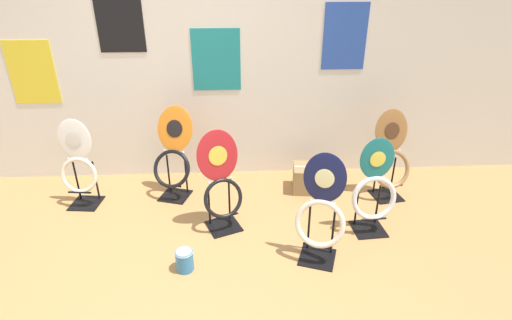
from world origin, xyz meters
TOP-DOWN VIEW (x-y plane):
  - ground_plane at (0.00, 0.00)m, footprint 14.00×14.00m
  - wall_back at (-0.00, 1.98)m, footprint 8.00×0.07m
  - toilet_seat_display_white_plain at (-1.05, 1.35)m, footprint 0.37×0.31m
  - toilet_seat_display_woodgrain at (1.99, 1.35)m, footprint 0.42×0.34m
  - toilet_seat_display_navy_moon at (1.10, 0.42)m, footprint 0.43×0.36m
  - toilet_seat_display_orange_sun at (-0.17, 1.48)m, footprint 0.47×0.45m
  - toilet_seat_display_teal_sax at (1.64, 0.76)m, footprint 0.41×0.30m
  - toilet_seat_display_crimson_swirl at (0.32, 0.91)m, footprint 0.43×0.38m
  - paint_can at (0.04, 0.34)m, footprint 0.14×0.14m
  - storage_box at (1.24, 1.51)m, footprint 0.41×0.34m

SIDE VIEW (x-z plane):
  - ground_plane at x=0.00m, z-range 0.00..0.00m
  - paint_can at x=0.04m, z-range 0.00..0.18m
  - storage_box at x=1.24m, z-range 0.00..0.27m
  - toilet_seat_display_teal_sax at x=1.64m, z-range -0.05..0.83m
  - toilet_seat_display_woodgrain at x=1.99m, z-range -0.03..0.88m
  - toilet_seat_display_white_plain at x=-1.05m, z-range -0.02..0.87m
  - toilet_seat_display_orange_sun at x=-0.17m, z-range -0.03..0.89m
  - toilet_seat_display_crimson_swirl at x=0.32m, z-range -0.02..0.89m
  - toilet_seat_display_navy_moon at x=1.10m, z-range -0.02..0.90m
  - wall_back at x=0.00m, z-range 0.00..2.60m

